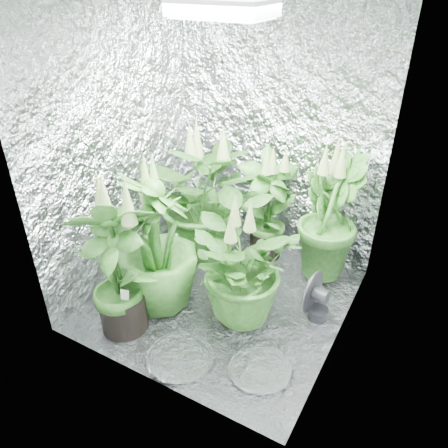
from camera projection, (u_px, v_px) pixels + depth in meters
ground at (223, 298)px, 3.05m from camera, size 1.60×1.60×0.00m
walls at (223, 166)px, 2.54m from camera, size 1.62×1.62×2.00m
grow_lamp at (222, 8)px, 2.12m from camera, size 0.50×0.30×0.22m
plant_a at (205, 200)px, 3.24m from camera, size 0.95×0.95×1.08m
plant_b at (267, 208)px, 3.30m from camera, size 0.63×0.63×0.93m
plant_c at (329, 217)px, 3.08m from camera, size 0.59×0.59×1.03m
plant_d at (157, 246)px, 2.76m from camera, size 0.70×0.70×1.05m
plant_e at (238, 268)px, 2.68m from camera, size 0.76×0.76×0.86m
plant_f at (117, 266)px, 2.57m from camera, size 0.70×0.70×1.05m
circulation_fan at (316, 299)px, 2.83m from camera, size 0.15×0.29×0.33m
plant_label at (125, 296)px, 2.61m from camera, size 0.06×0.04×0.08m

